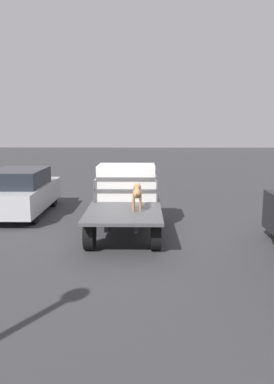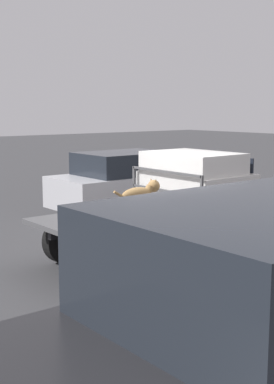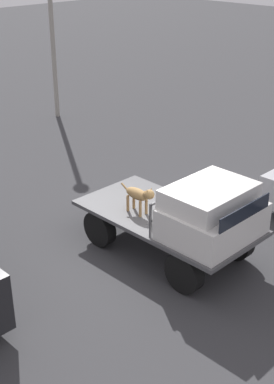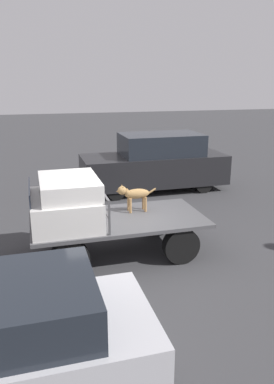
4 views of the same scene
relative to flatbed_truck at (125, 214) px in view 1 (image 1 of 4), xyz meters
name	(u,v)px [view 1 (image 1 of 4)]	position (x,y,z in m)	size (l,w,h in m)	color
ground_plane	(125,235)	(0.00, 0.00, -0.61)	(80.00, 80.00, 0.00)	#38383A
flatbed_truck	(125,214)	(0.00, 0.00, 0.00)	(3.81, 1.93, 0.85)	black
truck_cab	(127,182)	(1.12, 0.00, 0.71)	(1.41, 1.81, 1.00)	silver
truck_headboard	(125,186)	(0.38, 0.00, 0.72)	(0.04, 1.81, 0.71)	#4C4C4F
dog	(137,193)	(-0.44, -0.34, 0.66)	(0.96, 0.23, 0.67)	#9E7547
parked_sedan	(21,192)	(2.39, 3.63, 0.18)	(4.03, 1.78, 1.56)	black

